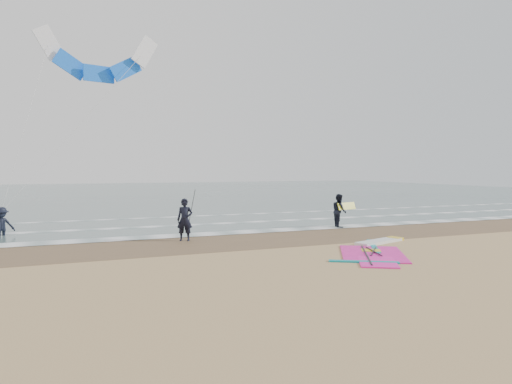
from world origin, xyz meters
name	(u,v)px	position (x,y,z in m)	size (l,w,h in m)	color
ground	(334,264)	(0.00, 0.00, 0.00)	(120.00, 120.00, 0.00)	tan
sea_water	(140,193)	(0.00, 48.00, 0.01)	(120.00, 80.00, 0.02)	#47605E
wet_sand_band	(264,239)	(0.00, 6.00, 0.00)	(120.00, 5.00, 0.01)	brown
foam_waterline	(232,226)	(0.00, 10.44, 0.03)	(120.00, 9.15, 0.02)	white
windsurf_rig	(376,250)	(2.84, 1.52, 0.04)	(5.54, 5.25, 0.13)	white
person_standing	(185,220)	(-3.50, 6.71, 0.94)	(0.69, 0.45, 1.88)	black
person_walking	(339,211)	(5.34, 8.14, 0.91)	(0.89, 0.69, 1.83)	black
person_wading	(2,218)	(-11.21, 11.26, 0.87)	(1.12, 0.64, 1.74)	black
held_pole	(191,210)	(-3.20, 6.71, 1.38)	(0.17, 0.86, 1.82)	black
carried_kiteboard	(347,206)	(5.74, 8.04, 1.16)	(1.30, 0.51, 0.39)	yellow
surf_kite	(98,61)	(-6.58, 14.69, 9.32)	(8.06, 3.77, 9.92)	white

